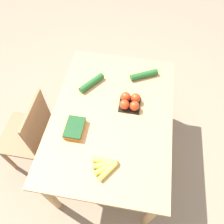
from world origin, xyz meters
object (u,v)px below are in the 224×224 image
Objects in this scene: chair at (31,134)px; carrot_bag at (75,128)px; cucumber_near at (92,83)px; banana_bunch at (106,166)px; cucumber_far at (144,75)px; tomato_pack at (130,102)px.

carrot_bag is (-0.04, -0.45, 0.32)m from chair.
carrot_bag is at bearing 176.79° from cucumber_near.
banana_bunch is 0.37m from carrot_bag.
banana_bunch is 0.73× the size of cucumber_far.
carrot_bag is (-0.30, 0.37, -0.01)m from tomato_pack.
carrot_bag is at bearing 128.69° from tomato_pack.
cucumber_far is at bearing -68.67° from cucumber_near.
chair is 3.90× the size of cucumber_near.
tomato_pack is 0.73× the size of cucumber_near.
chair is 0.55m from carrot_bag.
carrot_bag reaches higher than banana_bunch.
banana_bunch is 0.73m from cucumber_near.
cucumber_near is (0.45, -0.03, -0.00)m from carrot_bag.
chair is 1.12m from cucumber_far.
banana_bunch is at bearing 69.27° from chair.
tomato_pack is at bearing 107.49° from chair.
chair reaches higher than tomato_pack.
carrot_bag is at bearing 85.25° from chair.
carrot_bag is 0.76m from cucumber_far.
banana_bunch is 0.97× the size of carrot_bag.
tomato_pack is at bearing -9.62° from banana_bunch.
chair reaches higher than banana_bunch.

